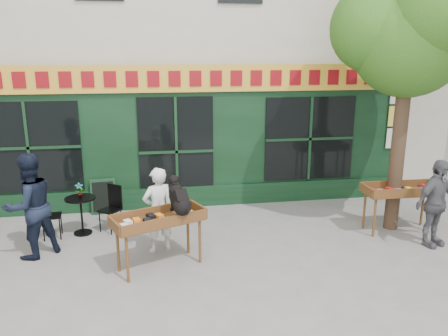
# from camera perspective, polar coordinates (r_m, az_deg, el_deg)

# --- Properties ---
(ground) EXTENTS (80.00, 80.00, 0.00)m
(ground) POSITION_cam_1_polar(r_m,az_deg,el_deg) (8.33, -4.99, -10.38)
(ground) COLOR slate
(ground) RESTS_ON ground
(building) EXTENTS (14.00, 7.26, 10.00)m
(building) POSITION_cam_1_polar(r_m,az_deg,el_deg) (13.60, -7.66, 20.63)
(building) COLOR beige
(building) RESTS_ON ground
(street_tree) EXTENTS (3.05, 2.90, 5.60)m
(street_tree) POSITION_cam_1_polar(r_m,az_deg,el_deg) (9.30, 23.27, 17.16)
(street_tree) COLOR #382619
(street_tree) RESTS_ON ground
(book_cart_center) EXTENTS (1.62, 1.15, 0.99)m
(book_cart_center) POSITION_cam_1_polar(r_m,az_deg,el_deg) (7.37, -8.51, -6.93)
(book_cart_center) COLOR brown
(book_cart_center) RESTS_ON ground
(dog) EXTENTS (0.54, 0.68, 0.60)m
(dog) POSITION_cam_1_polar(r_m,az_deg,el_deg) (7.18, -5.85, -3.47)
(dog) COLOR black
(dog) RESTS_ON book_cart_center
(woman) EXTENTS (0.68, 0.57, 1.58)m
(woman) POSITION_cam_1_polar(r_m,az_deg,el_deg) (7.99, -8.60, -5.45)
(woman) COLOR silver
(woman) RESTS_ON ground
(book_cart_right) EXTENTS (1.51, 0.65, 0.99)m
(book_cart_right) POSITION_cam_1_polar(r_m,az_deg,el_deg) (9.49, 22.16, -2.96)
(book_cart_right) COLOR brown
(book_cart_right) RESTS_ON ground
(man_right) EXTENTS (1.06, 0.70, 1.67)m
(man_right) POSITION_cam_1_polar(r_m,az_deg,el_deg) (9.02, 25.87, -4.17)
(man_right) COLOR #56555A
(man_right) RESTS_ON ground
(bistro_table) EXTENTS (0.60, 0.60, 0.76)m
(bistro_table) POSITION_cam_1_polar(r_m,az_deg,el_deg) (9.18, -18.17, -5.00)
(bistro_table) COLOR black
(bistro_table) RESTS_ON ground
(bistro_chair_left) EXTENTS (0.40, 0.40, 0.95)m
(bistro_chair_left) POSITION_cam_1_polar(r_m,az_deg,el_deg) (9.20, -22.22, -5.24)
(bistro_chair_left) COLOR black
(bistro_chair_left) RESTS_ON ground
(bistro_chair_right) EXTENTS (0.51, 0.51, 0.95)m
(bistro_chair_right) POSITION_cam_1_polar(r_m,az_deg,el_deg) (9.21, -14.34, -4.56)
(bistro_chair_right) COLOR black
(bistro_chair_right) RESTS_ON ground
(potted_plant) EXTENTS (0.19, 0.16, 0.30)m
(potted_plant) POSITION_cam_1_polar(r_m,az_deg,el_deg) (9.07, -18.35, -2.78)
(potted_plant) COLOR gray
(potted_plant) RESTS_ON bistro_table
(man_left) EXTENTS (1.16, 1.14, 1.89)m
(man_left) POSITION_cam_1_polar(r_m,az_deg,el_deg) (8.37, -24.01, -4.56)
(man_left) COLOR black
(man_left) RESTS_ON ground
(chalkboard) EXTENTS (0.58, 0.24, 0.79)m
(chalkboard) POSITION_cam_1_polar(r_m,az_deg,el_deg) (10.27, -15.47, -3.58)
(chalkboard) COLOR black
(chalkboard) RESTS_ON ground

